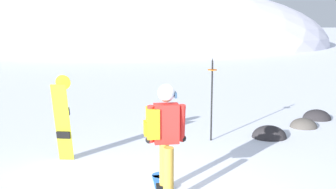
{
  "coord_description": "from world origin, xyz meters",
  "views": [
    {
      "loc": [
        0.76,
        -5.13,
        2.61
      ],
      "look_at": [
        0.13,
        3.44,
        1.0
      ],
      "focal_mm": 42.21,
      "sensor_mm": 36.0,
      "label": 1
    }
  ],
  "objects": [
    {
      "name": "rock_small",
      "position": [
        2.42,
        3.65,
        0.0
      ],
      "size": [
        0.78,
        0.66,
        0.55
      ],
      "color": "#282628",
      "rests_on": "ground"
    },
    {
      "name": "ridge_peak_main",
      "position": [
        -6.88,
        41.18,
        0.0
      ],
      "size": [
        43.74,
        39.37,
        13.4
      ],
      "color": "white",
      "rests_on": "ground"
    },
    {
      "name": "spare_snowboard",
      "position": [
        -1.7,
        1.78,
        0.83
      ],
      "size": [
        0.28,
        0.33,
        1.64
      ],
      "color": "yellow",
      "rests_on": "ground"
    },
    {
      "name": "rock_mid",
      "position": [
        3.43,
        4.59,
        0.0
      ],
      "size": [
        0.66,
        0.56,
        0.46
      ],
      "color": "#4C4742",
      "rests_on": "ground"
    },
    {
      "name": "piste_marker_near",
      "position": [
        1.09,
        3.32,
        1.05
      ],
      "size": [
        0.2,
        0.2,
        1.83
      ],
      "color": "black",
      "rests_on": "ground"
    },
    {
      "name": "rock_dark",
      "position": [
        4.01,
        5.47,
        0.0
      ],
      "size": [
        0.74,
        0.63,
        0.52
      ],
      "color": "#282628",
      "rests_on": "ground"
    },
    {
      "name": "snowboarder_main",
      "position": [
        0.29,
        0.43,
        0.92
      ],
      "size": [
        0.65,
        1.8,
        1.71
      ],
      "color": "blue",
      "rests_on": "ground"
    }
  ]
}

